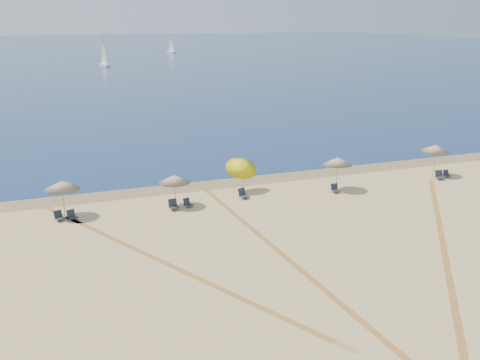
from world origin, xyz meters
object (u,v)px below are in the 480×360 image
(sailboat_0, at_px, (104,57))
(umbrella_2, at_px, (175,179))
(umbrella_3, at_px, (242,166))
(chair_2, at_px, (59,216))
(chair_8, at_px, (439,176))
(sailboat_1, at_px, (171,47))
(chair_9, at_px, (447,174))
(chair_3, at_px, (72,215))
(chair_5, at_px, (188,203))
(chair_6, at_px, (243,194))
(chair_4, at_px, (173,205))
(umbrella_4, at_px, (338,161))
(chair_7, at_px, (335,189))
(umbrella_1, at_px, (62,185))
(umbrella_5, at_px, (435,148))

(sailboat_0, bearing_deg, umbrella_2, -108.22)
(umbrella_3, bearing_deg, chair_2, -172.54)
(sailboat_0, bearing_deg, chair_8, -98.03)
(sailboat_1, bearing_deg, chair_9, -114.01)
(chair_3, xyz_separation_m, sailboat_0, (19.57, 120.64, 2.11))
(chair_5, relative_size, sailboat_0, 0.09)
(chair_6, bearing_deg, chair_4, 170.76)
(umbrella_3, relative_size, umbrella_4, 1.09)
(umbrella_2, relative_size, chair_7, 3.47)
(chair_4, bearing_deg, chair_3, 169.76)
(chair_4, bearing_deg, chair_8, -7.67)
(umbrella_1, distance_m, umbrella_2, 7.32)
(chair_5, xyz_separation_m, sailboat_1, (43.62, 173.25, 1.88))
(umbrella_5, xyz_separation_m, chair_8, (-0.27, -1.11, -1.98))
(umbrella_5, relative_size, sailboat_1, 0.37)
(umbrella_4, xyz_separation_m, chair_6, (-7.35, 0.56, -1.91))
(chair_2, relative_size, sailboat_1, 0.11)
(chair_8, bearing_deg, sailboat_1, 96.47)
(umbrella_3, xyz_separation_m, umbrella_5, (16.30, -1.50, 0.30))
(umbrella_5, height_order, chair_5, umbrella_5)
(chair_2, bearing_deg, umbrella_5, -22.98)
(umbrella_2, height_order, chair_4, umbrella_2)
(umbrella_5, bearing_deg, chair_9, -47.92)
(chair_4, xyz_separation_m, chair_7, (12.22, -0.47, -0.03))
(umbrella_5, distance_m, chair_3, 28.83)
(umbrella_2, relative_size, umbrella_4, 0.89)
(umbrella_1, distance_m, chair_7, 19.38)
(chair_7, height_order, sailboat_1, sailboat_1)
(chair_5, bearing_deg, umbrella_2, 124.64)
(chair_6, relative_size, chair_8, 1.02)
(umbrella_5, xyz_separation_m, chair_6, (-16.82, -0.10, -1.98))
(umbrella_4, relative_size, chair_4, 3.36)
(chair_7, bearing_deg, chair_5, 179.48)
(umbrella_3, height_order, chair_8, umbrella_3)
(umbrella_4, height_order, chair_5, umbrella_4)
(chair_3, relative_size, chair_9, 1.30)
(chair_4, bearing_deg, chair_5, 3.81)
(umbrella_4, distance_m, umbrella_5, 9.49)
(chair_4, relative_size, chair_5, 1.03)
(umbrella_1, bearing_deg, chair_5, -6.90)
(umbrella_2, xyz_separation_m, chair_3, (-6.92, -0.28, -1.67))
(chair_2, xyz_separation_m, chair_3, (0.79, -0.13, -0.00))
(umbrella_2, distance_m, chair_9, 22.63)
(chair_3, bearing_deg, chair_2, 149.46)
(chair_6, bearing_deg, umbrella_4, -20.81)
(chair_8, height_order, sailboat_0, sailboat_0)
(chair_2, distance_m, chair_8, 29.28)
(chair_5, xyz_separation_m, chair_9, (21.81, -0.23, -0.01))
(umbrella_5, height_order, chair_6, umbrella_5)
(umbrella_4, xyz_separation_m, chair_8, (9.20, -0.45, -1.91))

